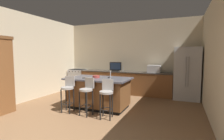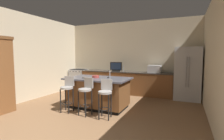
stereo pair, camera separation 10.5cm
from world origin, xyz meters
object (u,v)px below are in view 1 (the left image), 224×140
kitchen_island (99,92)px  refrigerator (187,73)px  cell_phone (84,78)px  bar_stool_left (68,91)px  bar_stool_right (107,95)px  fruit_bowl (96,77)px  tv_monitor (115,67)px  microwave (154,69)px  bar_stool_center (87,93)px  range_oven (78,79)px  tv_remote (109,77)px

kitchen_island → refrigerator: 3.23m
kitchen_island → cell_phone: cell_phone is taller
bar_stool_left → bar_stool_right: 1.18m
bar_stool_left → fruit_bowl: bar_stool_left is taller
tv_monitor → bar_stool_right: tv_monitor is taller
microwave → bar_stool_center: 3.12m
bar_stool_center → bar_stool_right: bar_stool_center is taller
microwave → bar_stool_left: (-1.89, -2.80, -0.45)m
microwave → cell_phone: microwave is taller
kitchen_island → cell_phone: size_ratio=12.44×
bar_stool_left → bar_stool_center: bar_stool_left is taller
kitchen_island → microwave: size_ratio=3.89×
bar_stool_left → range_oven: bearing=112.0°
tv_monitor → range_oven: bearing=178.5°
kitchen_island → bar_stool_right: size_ratio=1.92×
refrigerator → tv_monitor: (-2.72, 0.01, 0.15)m
tv_monitor → kitchen_island: bearing=-82.4°
bar_stool_right → tv_remote: size_ratio=5.70×
range_oven → cell_phone: 2.98m
fruit_bowl → cell_phone: size_ratio=1.43×
microwave → kitchen_island: bearing=-121.4°
refrigerator → tv_remote: refrigerator is taller
range_oven → bar_stool_right: bearing=-45.7°
refrigerator → tv_remote: size_ratio=10.90×
refrigerator → microwave: bearing=177.0°
kitchen_island → fruit_bowl: 0.48m
bar_stool_center → fruit_bowl: 0.75m
kitchen_island → bar_stool_right: (0.58, -0.70, 0.12)m
refrigerator → range_oven: (-4.61, 0.06, -0.47)m
tv_monitor → cell_phone: size_ratio=3.39×
fruit_bowl → tv_monitor: bearing=95.5°
bar_stool_center → tv_remote: bearing=81.7°
kitchen_island → tv_monitor: bearing=97.6°
tv_monitor → bar_stool_center: size_ratio=0.52×
refrigerator → fruit_bowl: refrigerator is taller
bar_stool_center → bar_stool_right: 0.57m
bar_stool_left → tv_monitor: bearing=76.1°
kitchen_island → cell_phone: bearing=-149.0°
range_oven → microwave: (3.46, 0.00, 0.59)m
tv_monitor → bar_stool_right: (0.85, -2.77, -0.50)m
microwave → bar_stool_center: microwave is taller
bar_stool_center → tv_remote: (0.27, 0.83, 0.32)m
kitchen_island → range_oven: bearing=135.6°
refrigerator → tv_monitor: size_ratio=3.64×
refrigerator → bar_stool_center: bearing=-131.6°
microwave → cell_phone: bearing=-125.5°
microwave → bar_stool_center: size_ratio=0.49×
refrigerator → bar_stool_center: size_ratio=1.88×
microwave → bar_stool_left: bearing=-124.1°
range_oven → tv_monitor: (1.89, -0.05, 0.62)m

